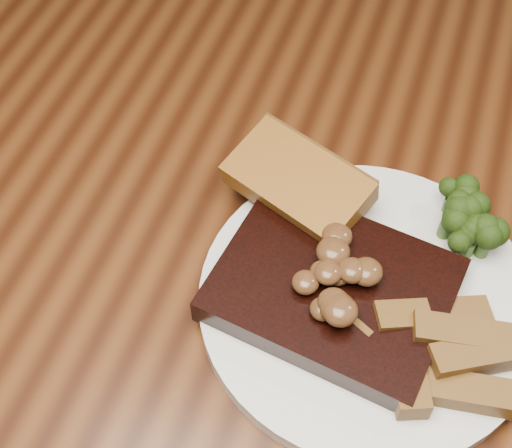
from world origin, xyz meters
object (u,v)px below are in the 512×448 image
at_px(garlic_bread, 297,198).
at_px(potato_wedges, 456,330).
at_px(dining_table, 272,304).
at_px(plate, 366,301).
at_px(steak, 332,290).

height_order(garlic_bread, potato_wedges, garlic_bread).
xyz_separation_m(dining_table, plate, (0.09, -0.02, 0.10)).
distance_m(steak, potato_wedges, 0.10).
xyz_separation_m(steak, potato_wedges, (0.10, -0.00, -0.00)).
height_order(plate, steak, steak).
distance_m(dining_table, steak, 0.14).
bearing_deg(plate, garlic_bread, 139.61).
bearing_deg(dining_table, garlic_bread, 82.69).
bearing_deg(plate, dining_table, 164.75).
height_order(dining_table, plate, plate).
relative_size(plate, steak, 1.52).
distance_m(dining_table, plate, 0.14).
distance_m(garlic_bread, potato_wedges, 0.18).
bearing_deg(potato_wedges, garlic_bread, 151.54).
relative_size(dining_table, garlic_bread, 13.11).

